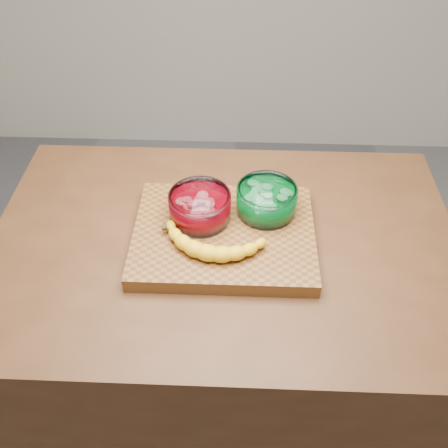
{
  "coord_description": "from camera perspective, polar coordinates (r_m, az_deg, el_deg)",
  "views": [
    {
      "loc": [
        0.04,
        -0.88,
        1.81
      ],
      "look_at": [
        0.0,
        0.0,
        0.96
      ],
      "focal_mm": 40.0,
      "sensor_mm": 36.0,
      "label": 1
    }
  ],
  "objects": [
    {
      "name": "bowl_red",
      "position": [
        1.25,
        -2.76,
        1.98
      ],
      "size": [
        0.16,
        0.16,
        0.07
      ],
      "color": "white",
      "rests_on": "cutting_board"
    },
    {
      "name": "counter",
      "position": [
        1.62,
        -0.0,
        -13.1
      ],
      "size": [
        1.2,
        0.8,
        0.9
      ],
      "primitive_type": "cube",
      "color": "#4F2D17",
      "rests_on": "ground"
    },
    {
      "name": "ground",
      "position": [
        2.01,
        -0.0,
        -20.09
      ],
      "size": [
        3.5,
        3.5,
        0.0
      ],
      "primitive_type": "plane",
      "color": "#5E5E63",
      "rests_on": "ground"
    },
    {
      "name": "cutting_board",
      "position": [
        1.25,
        -0.0,
        -1.32
      ],
      "size": [
        0.45,
        0.35,
        0.04
      ],
      "primitive_type": "cube",
      "color": "brown",
      "rests_on": "counter"
    },
    {
      "name": "bowl_green",
      "position": [
        1.27,
        4.88,
        2.75
      ],
      "size": [
        0.15,
        0.15,
        0.07
      ],
      "color": "white",
      "rests_on": "cutting_board"
    },
    {
      "name": "banana",
      "position": [
        1.19,
        -1.11,
        -1.88
      ],
      "size": [
        0.28,
        0.15,
        0.04
      ],
      "primitive_type": null,
      "color": "yellow",
      "rests_on": "cutting_board"
    }
  ]
}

